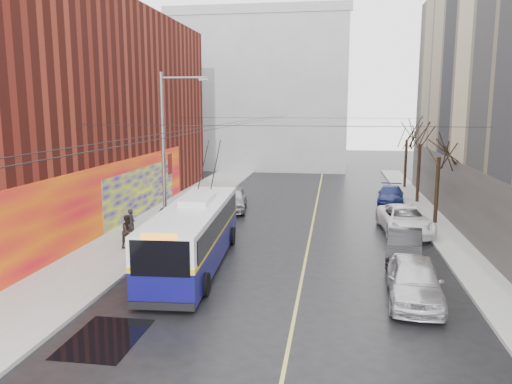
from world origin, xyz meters
TOP-DOWN VIEW (x-y plane):
  - ground at (0.00, 0.00)m, footprint 140.00×140.00m
  - sidewalk_left at (-8.00, 12.00)m, footprint 4.00×60.00m
  - sidewalk_right at (9.00, 12.00)m, footprint 2.00×60.00m
  - lane_line at (1.50, 14.00)m, footprint 0.12×50.00m
  - building_left at (-15.99, 13.99)m, footprint 12.11×36.00m
  - building_far at (-6.00, 44.99)m, footprint 20.50×12.10m
  - streetlight_pole at (-6.14, 10.00)m, footprint 2.65×0.60m
  - catenary_wires at (-2.54, 14.77)m, footprint 18.00×60.00m
  - tree_near at (9.00, 16.00)m, footprint 3.20×3.20m
  - tree_mid at (9.00, 23.00)m, footprint 3.20×3.20m
  - tree_far at (9.00, 30.00)m, footprint 3.20×3.20m
  - puddle at (-4.28, -1.68)m, footprint 2.17×3.11m
  - pigeons_flying at (-2.13, 9.87)m, footprint 3.19×2.13m
  - trolleybus at (-3.50, 5.93)m, footprint 3.22×11.50m
  - parked_car_a at (5.80, 3.00)m, footprint 2.28×4.94m
  - parked_car_b at (6.12, 8.13)m, footprint 2.16×4.62m
  - parked_car_c at (6.85, 13.65)m, footprint 3.04×5.79m
  - parked_car_d at (7.00, 22.55)m, footprint 2.40×4.78m
  - following_car at (-4.27, 18.25)m, footprint 2.56×5.08m
  - pedestrian_a at (-8.09, 9.63)m, footprint 0.56×0.68m
  - pedestrian_b at (-7.50, 7.79)m, footprint 0.85×0.97m
  - pedestrian_c at (-6.58, 10.57)m, footprint 1.14×0.98m

SIDE VIEW (x-z plane):
  - ground at x=0.00m, z-range 0.00..0.00m
  - lane_line at x=1.50m, z-range 0.00..0.01m
  - puddle at x=-4.28m, z-range 0.00..0.01m
  - sidewalk_left at x=-8.00m, z-range 0.00..0.15m
  - sidewalk_right at x=9.00m, z-range 0.00..0.15m
  - parked_car_d at x=7.00m, z-range 0.00..1.33m
  - parked_car_b at x=6.12m, z-range 0.00..1.46m
  - parked_car_c at x=6.85m, z-range 0.00..1.56m
  - parked_car_a at x=5.80m, z-range 0.00..1.64m
  - following_car at x=-4.27m, z-range 0.00..1.66m
  - pedestrian_c at x=-6.58m, z-range 0.15..1.67m
  - pedestrian_a at x=-8.09m, z-range 0.15..1.75m
  - pedestrian_b at x=-7.50m, z-range 0.15..1.82m
  - trolleybus at x=-3.50m, z-range -1.20..4.20m
  - streetlight_pole at x=-6.14m, z-range 0.35..9.35m
  - tree_near at x=9.00m, z-range 1.78..8.18m
  - tree_far at x=9.00m, z-range 1.86..8.43m
  - tree_mid at x=9.00m, z-range 1.91..8.59m
  - catenary_wires at x=-2.54m, z-range 6.13..6.36m
  - building_left at x=-15.99m, z-range -0.01..13.99m
  - pigeons_flying at x=-2.13m, z-range 6.84..7.63m
  - building_far at x=-6.00m, z-range 0.02..18.02m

